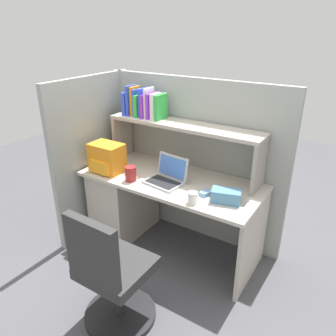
{
  "coord_description": "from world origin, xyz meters",
  "views": [
    {
      "loc": [
        1.37,
        -2.19,
        1.98
      ],
      "look_at": [
        0.0,
        -0.05,
        0.85
      ],
      "focal_mm": 35.0,
      "sensor_mm": 36.0,
      "label": 1
    }
  ],
  "objects_px": {
    "laptop": "(167,177)",
    "computer_mouse": "(206,193)",
    "snack_canister": "(131,174)",
    "paper_cup": "(193,198)",
    "backpack": "(107,158)",
    "office_chair": "(112,279)",
    "tissue_box": "(226,196)"
  },
  "relations": [
    {
      "from": "computer_mouse",
      "to": "tissue_box",
      "type": "bearing_deg",
      "value": 7.75
    },
    {
      "from": "paper_cup",
      "to": "office_chair",
      "type": "bearing_deg",
      "value": -109.58
    },
    {
      "from": "snack_canister",
      "to": "paper_cup",
      "type": "bearing_deg",
      "value": -4.78
    },
    {
      "from": "laptop",
      "to": "computer_mouse",
      "type": "bearing_deg",
      "value": -3.68
    },
    {
      "from": "paper_cup",
      "to": "tissue_box",
      "type": "xyz_separation_m",
      "value": [
        0.2,
        0.15,
        0.0
      ]
    },
    {
      "from": "backpack",
      "to": "snack_canister",
      "type": "relative_size",
      "value": 2.31
    },
    {
      "from": "computer_mouse",
      "to": "laptop",
      "type": "bearing_deg",
      "value": -170.02
    },
    {
      "from": "paper_cup",
      "to": "computer_mouse",
      "type": "bearing_deg",
      "value": 80.91
    },
    {
      "from": "backpack",
      "to": "computer_mouse",
      "type": "distance_m",
      "value": 0.98
    },
    {
      "from": "paper_cup",
      "to": "tissue_box",
      "type": "height_order",
      "value": "tissue_box"
    },
    {
      "from": "computer_mouse",
      "to": "paper_cup",
      "type": "xyz_separation_m",
      "value": [
        -0.03,
        -0.17,
        0.03
      ]
    },
    {
      "from": "laptop",
      "to": "computer_mouse",
      "type": "xyz_separation_m",
      "value": [
        0.38,
        -0.02,
        -0.03
      ]
    },
    {
      "from": "office_chair",
      "to": "tissue_box",
      "type": "bearing_deg",
      "value": -117.06
    },
    {
      "from": "backpack",
      "to": "tissue_box",
      "type": "relative_size",
      "value": 1.36
    },
    {
      "from": "computer_mouse",
      "to": "snack_canister",
      "type": "distance_m",
      "value": 0.67
    },
    {
      "from": "laptop",
      "to": "tissue_box",
      "type": "height_order",
      "value": "laptop"
    },
    {
      "from": "laptop",
      "to": "backpack",
      "type": "height_order",
      "value": "backpack"
    },
    {
      "from": "computer_mouse",
      "to": "tissue_box",
      "type": "xyz_separation_m",
      "value": [
        0.18,
        -0.02,
        0.03
      ]
    },
    {
      "from": "backpack",
      "to": "tissue_box",
      "type": "bearing_deg",
      "value": 2.72
    },
    {
      "from": "laptop",
      "to": "backpack",
      "type": "relative_size",
      "value": 1.13
    },
    {
      "from": "tissue_box",
      "to": "office_chair",
      "type": "relative_size",
      "value": 0.24
    },
    {
      "from": "backpack",
      "to": "laptop",
      "type": "bearing_deg",
      "value": 9.44
    },
    {
      "from": "backpack",
      "to": "paper_cup",
      "type": "xyz_separation_m",
      "value": [
        0.94,
        -0.1,
        -0.08
      ]
    },
    {
      "from": "laptop",
      "to": "snack_canister",
      "type": "bearing_deg",
      "value": -153.3
    },
    {
      "from": "laptop",
      "to": "backpack",
      "type": "bearing_deg",
      "value": -170.56
    },
    {
      "from": "computer_mouse",
      "to": "tissue_box",
      "type": "relative_size",
      "value": 0.47
    },
    {
      "from": "paper_cup",
      "to": "tissue_box",
      "type": "relative_size",
      "value": 0.41
    },
    {
      "from": "backpack",
      "to": "tissue_box",
      "type": "height_order",
      "value": "backpack"
    },
    {
      "from": "laptop",
      "to": "snack_canister",
      "type": "height_order",
      "value": "laptop"
    },
    {
      "from": "laptop",
      "to": "snack_canister",
      "type": "xyz_separation_m",
      "value": [
        -0.28,
        -0.14,
        0.01
      ]
    },
    {
      "from": "tissue_box",
      "to": "snack_canister",
      "type": "relative_size",
      "value": 1.7
    },
    {
      "from": "snack_canister",
      "to": "tissue_box",
      "type": "bearing_deg",
      "value": 6.62
    }
  ]
}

